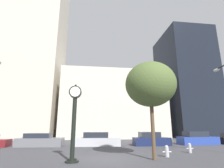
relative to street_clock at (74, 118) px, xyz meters
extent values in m
plane|color=#424247|center=(2.12, 0.97, -2.47)|extent=(200.00, 200.00, 0.00)
cube|color=beige|center=(-11.27, 24.97, 15.39)|extent=(11.81, 12.00, 35.73)
cube|color=beige|center=(5.45, 24.97, 3.82)|extent=(19.50, 12.00, 12.58)
cube|color=black|center=(22.14, 24.97, 9.12)|extent=(9.50, 12.00, 23.18)
cylinder|color=black|center=(0.00, 0.00, -2.41)|extent=(0.77, 0.77, 0.12)
cylinder|color=black|center=(0.00, 0.00, -2.30)|extent=(0.51, 0.51, 0.10)
cylinder|color=black|center=(0.00, 0.00, -0.52)|extent=(0.26, 0.26, 3.46)
cylinder|color=black|center=(0.00, 0.00, 1.60)|extent=(0.77, 0.34, 0.77)
cylinder|color=white|center=(0.00, -0.18, 1.60)|extent=(0.63, 0.02, 0.63)
cylinder|color=white|center=(0.00, 0.18, 1.60)|extent=(0.63, 0.02, 0.63)
sphere|color=black|center=(0.00, 0.00, 2.04)|extent=(0.12, 0.12, 0.12)
cube|color=slate|center=(-4.14, 9.18, -2.04)|extent=(4.75, 2.11, 0.86)
cube|color=#232833|center=(-4.37, 9.19, -1.37)|extent=(2.64, 1.78, 0.49)
cube|color=#BCBCC1|center=(1.92, 9.09, -2.04)|extent=(4.86, 2.15, 0.85)
cube|color=#232833|center=(1.68, 9.11, -1.33)|extent=(2.71, 1.80, 0.58)
cube|color=#19234C|center=(7.81, 8.73, -2.04)|extent=(3.95, 1.94, 0.86)
cube|color=#232833|center=(7.62, 8.74, -1.32)|extent=(2.18, 1.68, 0.60)
cube|color=#28429E|center=(13.65, 9.18, -2.04)|extent=(4.64, 2.01, 0.87)
cube|color=#232833|center=(13.42, 9.17, -1.29)|extent=(2.59, 1.68, 0.61)
cylinder|color=#B7B7BC|center=(8.83, 2.78, -2.18)|extent=(0.24, 0.24, 0.58)
sphere|color=#B7B7BC|center=(8.83, 2.78, -1.85)|extent=(0.23, 0.23, 0.23)
cylinder|color=#B7B7BC|center=(8.63, 2.78, -2.15)|extent=(0.16, 0.09, 0.09)
cylinder|color=#B7B7BC|center=(9.03, 2.78, -2.15)|extent=(0.16, 0.09, 0.09)
cylinder|color=#B7B7BC|center=(6.20, 1.13, -2.18)|extent=(0.27, 0.27, 0.59)
sphere|color=#B7B7BC|center=(6.20, 1.13, -1.84)|extent=(0.26, 0.26, 0.26)
cylinder|color=#B7B7BC|center=(5.97, 1.13, -2.15)|extent=(0.18, 0.10, 0.10)
cylinder|color=#B7B7BC|center=(6.42, 1.13, -2.15)|extent=(0.18, 0.10, 0.10)
cylinder|color=black|center=(11.90, 1.87, 4.47)|extent=(0.11, 1.20, 0.11)
ellipsoid|color=silver|center=(11.90, 2.47, 4.37)|extent=(0.36, 0.60, 0.24)
cylinder|color=brown|center=(4.94, 0.15, -0.59)|extent=(0.24, 0.24, 3.76)
ellipsoid|color=#516633|center=(4.94, 0.15, 2.30)|extent=(3.38, 3.38, 3.04)
camera|label=1|loc=(0.93, -10.88, -0.54)|focal=28.00mm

